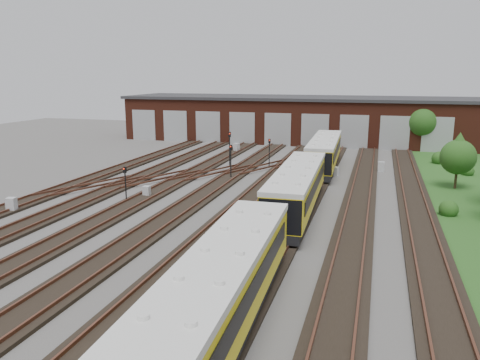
# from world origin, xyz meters

# --- Properties ---
(ground) EXTENTS (120.00, 120.00, 0.00)m
(ground) POSITION_xyz_m (0.00, 0.00, 0.00)
(ground) COLOR #413F3D
(ground) RESTS_ON ground
(track_network) EXTENTS (30.40, 70.00, 0.33)m
(track_network) POSITION_xyz_m (-0.17, 0.59, 0.11)
(track_network) COLOR black
(track_network) RESTS_ON ground
(maintenance_shed) EXTENTS (51.00, 12.50, 6.35)m
(maintenance_shed) POSITION_xyz_m (-0.01, 39.97, 3.20)
(maintenance_shed) COLOR #502014
(maintenance_shed) RESTS_ON ground
(metro_train) EXTENTS (3.02, 46.18, 2.91)m
(metro_train) POSITION_xyz_m (6.00, 3.09, 1.82)
(metro_train) COLOR black
(metro_train) RESTS_ON ground
(signal_mast_0) EXTENTS (0.26, 0.25, 2.69)m
(signal_mast_0) POSITION_xyz_m (-7.02, 2.71, 1.74)
(signal_mast_0) COLOR black
(signal_mast_0) RESTS_ON ground
(signal_mast_1) EXTENTS (0.26, 0.24, 3.19)m
(signal_mast_1) POSITION_xyz_m (-1.77, 12.48, 2.04)
(signal_mast_1) COLOR black
(signal_mast_1) RESTS_ON ground
(signal_mast_2) EXTENTS (0.32, 0.30, 3.67)m
(signal_mast_2) POSITION_xyz_m (-3.64, 17.94, 2.33)
(signal_mast_2) COLOR black
(signal_mast_2) RESTS_ON ground
(signal_mast_3) EXTENTS (0.25, 0.24, 2.90)m
(signal_mast_3) POSITION_xyz_m (0.22, 19.49, 1.85)
(signal_mast_3) COLOR black
(signal_mast_3) RESTS_ON ground
(relay_cabinet_0) EXTENTS (0.73, 0.65, 1.05)m
(relay_cabinet_0) POSITION_xyz_m (-13.26, -2.10, 0.52)
(relay_cabinet_0) COLOR #B6B8BB
(relay_cabinet_0) RESTS_ON ground
(relay_cabinet_1) EXTENTS (0.82, 0.76, 1.09)m
(relay_cabinet_1) POSITION_xyz_m (-5.79, 27.40, 0.55)
(relay_cabinet_1) COLOR #B6B8BB
(relay_cabinet_1) RESTS_ON ground
(relay_cabinet_2) EXTENTS (0.54, 0.45, 0.89)m
(relay_cabinet_2) POSITION_xyz_m (-6.14, 4.36, 0.44)
(relay_cabinet_2) COLOR #B6B8BB
(relay_cabinet_2) RESTS_ON ground
(relay_cabinet_3) EXTENTS (0.68, 0.63, 0.90)m
(relay_cabinet_3) POSITION_xyz_m (7.40, 16.51, 0.45)
(relay_cabinet_3) COLOR #B6B8BB
(relay_cabinet_3) RESTS_ON ground
(relay_cabinet_4) EXTENTS (0.61, 0.51, 1.00)m
(relay_cabinet_4) POSITION_xyz_m (11.54, 19.90, 0.50)
(relay_cabinet_4) COLOR #B6B8BB
(relay_cabinet_4) RESTS_ON ground
(tree_0) EXTENTS (3.89, 3.89, 6.45)m
(tree_0) POSITION_xyz_m (16.20, 35.00, 4.14)
(tree_0) COLOR #372A19
(tree_0) RESTS_ON ground
(tree_1) EXTENTS (2.90, 2.90, 4.81)m
(tree_1) POSITION_xyz_m (17.55, 14.20, 3.09)
(tree_1) COLOR #372A19
(tree_1) RESTS_ON ground
(bush_0) EXTENTS (1.28, 1.28, 1.28)m
(bush_0) POSITION_xyz_m (16.00, 5.76, 0.64)
(bush_0) COLOR #1C4413
(bush_0) RESTS_ON ground
(bush_1) EXTENTS (1.58, 1.58, 1.58)m
(bush_1) POSITION_xyz_m (17.54, 26.12, 0.79)
(bush_1) COLOR #1C4413
(bush_1) RESTS_ON ground
(bush_2) EXTENTS (1.20, 1.20, 1.20)m
(bush_2) POSITION_xyz_m (19.48, 20.38, 0.60)
(bush_2) COLOR #1C4413
(bush_2) RESTS_ON ground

